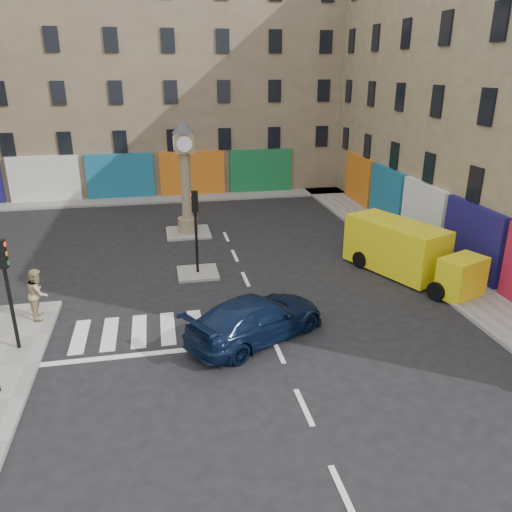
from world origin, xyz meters
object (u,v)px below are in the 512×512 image
object	(u,v)px
traffic_light_left_far	(6,278)
traffic_light_island	(195,219)
pedestrian_tan	(38,293)
clock_pillar	(185,171)
navy_sedan	(256,318)
yellow_van	(406,251)

from	to	relation	value
traffic_light_left_far	traffic_light_island	world-z (taller)	traffic_light_left_far
pedestrian_tan	traffic_light_island	bearing A→B (deg)	-67.25
traffic_light_left_far	pedestrian_tan	size ratio (longest dim) A/B	1.97
clock_pillar	pedestrian_tan	bearing A→B (deg)	-122.94
traffic_light_island	pedestrian_tan	xyz separation A→B (m)	(-6.00, -3.27, -1.50)
clock_pillar	traffic_light_island	bearing A→B (deg)	-90.00
navy_sedan	pedestrian_tan	world-z (taller)	pedestrian_tan
traffic_light_left_far	yellow_van	bearing A→B (deg)	12.71
traffic_light_island	navy_sedan	size ratio (longest dim) A/B	0.72
clock_pillar	yellow_van	bearing A→B (deg)	-41.34
clock_pillar	pedestrian_tan	world-z (taller)	clock_pillar
clock_pillar	navy_sedan	distance (m)	12.47
yellow_van	clock_pillar	bearing A→B (deg)	116.35
navy_sedan	clock_pillar	bearing A→B (deg)	-22.88
clock_pillar	navy_sedan	bearing A→B (deg)	-83.07
traffic_light_island	yellow_van	size ratio (longest dim) A/B	0.56
traffic_light_left_far	navy_sedan	bearing A→B (deg)	-4.94
clock_pillar	pedestrian_tan	size ratio (longest dim) A/B	3.25
traffic_light_left_far	navy_sedan	distance (m)	8.02
navy_sedan	pedestrian_tan	distance (m)	7.98
traffic_light_island	navy_sedan	distance (m)	6.51
traffic_light_island	pedestrian_tan	distance (m)	6.99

